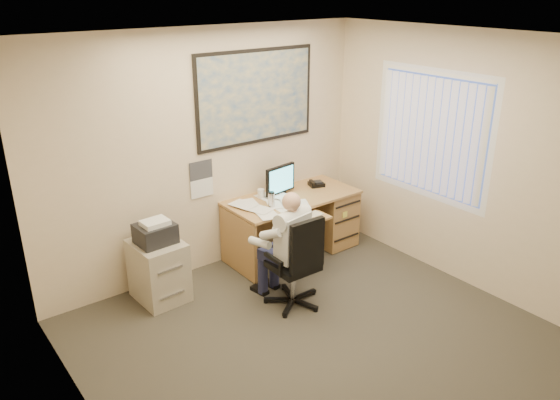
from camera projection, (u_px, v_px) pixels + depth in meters
room_shell at (352, 220)px, 4.33m from camera, size 4.00×4.50×2.70m
desk at (311, 213)px, 6.75m from camera, size 1.60×0.97×1.10m
world_map at (256, 97)px, 6.13m from camera, size 1.56×0.03×1.06m
wall_calendar at (202, 179)px, 6.02m from camera, size 0.28×0.01×0.42m
window_blinds at (431, 135)px, 5.95m from camera, size 0.06×1.40×1.30m
filing_cabinet at (158, 265)px, 5.63m from camera, size 0.49×0.58×0.90m
office_chair at (296, 280)px, 5.54m from camera, size 0.61×0.61×1.01m
person at (291, 249)px, 5.48m from camera, size 0.61×0.78×1.22m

